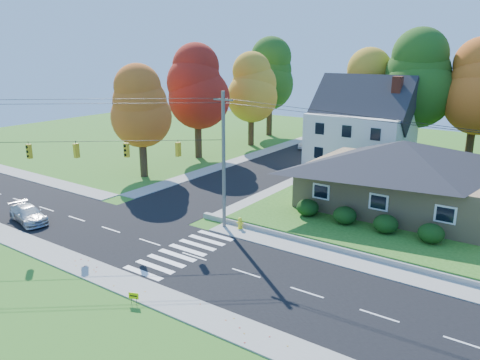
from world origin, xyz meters
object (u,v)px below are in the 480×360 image
at_px(silver_sedan, 28,214).
at_px(ranch_house, 401,173).
at_px(white_car, 310,143).
at_px(fire_hydrant, 240,224).

bearing_deg(silver_sedan, ranch_house, -38.65).
height_order(ranch_house, white_car, ranch_house).
height_order(silver_sedan, white_car, white_car).
bearing_deg(fire_hydrant, silver_sedan, -150.20).
bearing_deg(fire_hydrant, white_car, 107.37).
distance_m(silver_sedan, fire_hydrant, 16.21).
bearing_deg(ranch_house, white_car, 132.95).
bearing_deg(white_car, silver_sedan, -101.51).
height_order(silver_sedan, fire_hydrant, silver_sedan).
xyz_separation_m(ranch_house, fire_hydrant, (-8.29, -10.49, -2.83)).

